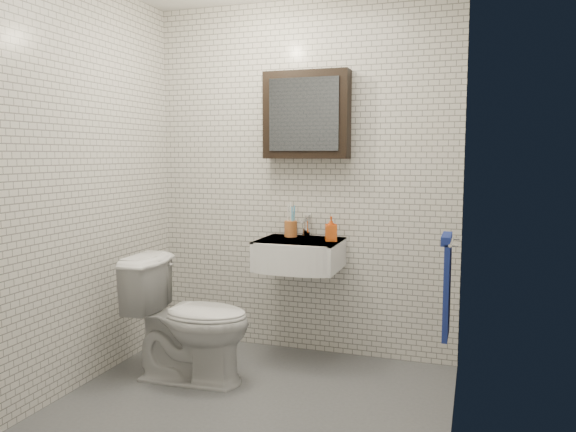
{
  "coord_description": "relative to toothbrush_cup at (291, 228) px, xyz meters",
  "views": [
    {
      "loc": [
        1.18,
        -2.83,
        1.43
      ],
      "look_at": [
        0.08,
        0.45,
        1.05
      ],
      "focal_mm": 35.0,
      "sensor_mm": 36.0,
      "label": 1
    }
  ],
  "objects": [
    {
      "name": "towel_rail",
      "position": [
        1.1,
        -0.54,
        -0.19
      ],
      "size": [
        0.09,
        0.3,
        0.58
      ],
      "color": "silver",
      "rests_on": "room_shell"
    },
    {
      "name": "ground",
      "position": [
        0.05,
        -0.89,
        -0.91
      ],
      "size": [
        2.2,
        2.0,
        0.01
      ],
      "primitive_type": "cube",
      "color": "#4E5256",
      "rests_on": "ground"
    },
    {
      "name": "mirror_cabinet",
      "position": [
        0.1,
        0.03,
        0.79
      ],
      "size": [
        0.6,
        0.15,
        0.6
      ],
      "color": "black",
      "rests_on": "room_shell"
    },
    {
      "name": "faucet",
      "position": [
        0.1,
        0.04,
        0.01
      ],
      "size": [
        0.06,
        0.2,
        0.15
      ],
      "color": "silver",
      "rests_on": "washbasin"
    },
    {
      "name": "washbasin",
      "position": [
        0.1,
        -0.16,
        -0.16
      ],
      "size": [
        0.55,
        0.5,
        0.2
      ],
      "color": "white",
      "rests_on": "room_shell"
    },
    {
      "name": "room_shell",
      "position": [
        0.05,
        -0.89,
        0.55
      ],
      "size": [
        2.22,
        2.02,
        2.51
      ],
      "color": "silver",
      "rests_on": "ground"
    },
    {
      "name": "toilet",
      "position": [
        -0.45,
        -0.66,
        -0.52
      ],
      "size": [
        0.79,
        0.48,
        0.79
      ],
      "primitive_type": "imported",
      "rotation": [
        0.0,
        0.0,
        1.62
      ],
      "color": "white",
      "rests_on": "ground"
    },
    {
      "name": "soap_bottle",
      "position": [
        0.32,
        -0.1,
        0.02
      ],
      "size": [
        0.1,
        0.1,
        0.17
      ],
      "primitive_type": "imported",
      "rotation": [
        0.0,
        0.0,
        0.35
      ],
      "color": "orange",
      "rests_on": "washbasin"
    },
    {
      "name": "toothbrush_cup",
      "position": [
        0.0,
        0.0,
        0.0
      ],
      "size": [
        0.12,
        0.12,
        0.25
      ],
      "rotation": [
        0.0,
        0.0,
        -0.4
      ],
      "color": "#B3612C",
      "rests_on": "washbasin"
    }
  ]
}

